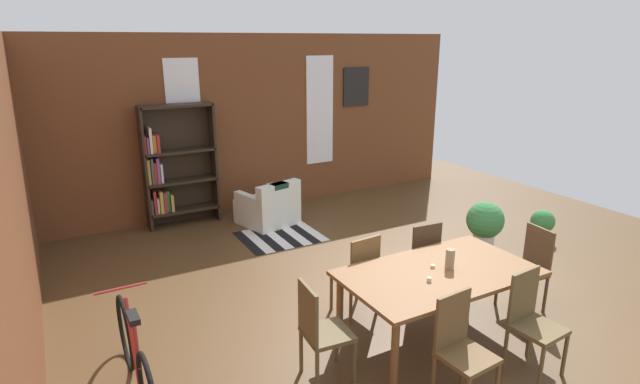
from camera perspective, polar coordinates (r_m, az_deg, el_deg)
The scene contains 22 objects.
ground_plane at distance 5.91m, azimuth 9.32°, elevation -13.03°, with size 10.88×10.88×0.00m, color brown.
back_wall_brick at distance 8.94m, azimuth -7.33°, elevation 7.72°, with size 8.13×0.12×3.03m, color brown.
left_wall_brick at distance 4.22m, azimuth -32.19°, elevation -5.39°, with size 0.12×9.37×3.03m, color brown.
window_pane_0 at distance 8.47m, azimuth -15.10°, elevation 7.81°, with size 0.55×0.02×1.97m, color white.
window_pane_1 at distance 9.38m, azimuth -0.03°, elevation 9.23°, with size 0.55×0.02×1.97m, color white.
dining_table at distance 5.14m, azimuth 13.31°, elevation -9.49°, with size 1.92×1.10×0.76m.
vase_on_table at distance 5.15m, azimuth 14.55°, elevation -7.36°, with size 0.09×0.09×0.20m, color #998466.
tealight_candle_0 at distance 4.87m, azimuth 12.30°, elevation -9.68°, with size 0.04×0.04×0.04m, color silver.
tealight_candle_1 at distance 5.16m, azimuth 12.67°, elevation -8.23°, with size 0.04×0.04×0.03m, color silver.
dining_chair_far_right at distance 5.99m, azimuth 11.28°, elevation -7.22°, with size 0.43×0.43×0.95m.
dining_chair_head_right at distance 6.11m, azimuth 22.65°, elevation -7.74°, with size 0.44×0.44×0.95m.
dining_chair_near_right at distance 5.05m, azimuth 22.91°, elevation -13.14°, with size 0.43×0.43×0.95m.
dining_chair_near_left at distance 4.47m, azimuth 15.70°, elevation -16.50°, with size 0.43×0.43×0.95m.
dining_chair_head_left at distance 4.53m, azimuth -0.02°, elevation -15.35°, with size 0.43×0.43×0.95m.
dining_chair_far_left at distance 5.51m, azimuth 4.40°, elevation -9.11°, with size 0.43×0.43×0.95m.
bookshelf_tall at distance 8.37m, azimuth -16.34°, elevation 2.67°, with size 1.15×0.32×1.97m.
armchair_white at distance 8.30m, azimuth -5.84°, elevation -1.77°, with size 0.98×0.98×0.75m.
bicycle_second at distance 4.70m, azimuth -20.22°, elevation -17.49°, with size 0.44×1.73×0.90m.
potted_plant_by_shelf at distance 7.72m, azimuth 18.24°, elevation -3.26°, with size 0.54×0.54×0.68m.
potted_plant_corner at distance 8.31m, azimuth 23.94°, elevation -3.34°, with size 0.35×0.35×0.48m.
striped_rug at distance 7.84m, azimuth -4.56°, elevation -5.03°, with size 1.21×1.02×0.01m.
framed_picture at distance 9.74m, azimuth 4.12°, elevation 11.84°, with size 0.56×0.03×0.72m, color black.
Camera 1 is at (-3.27, -3.96, 2.93)m, focal length 28.17 mm.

